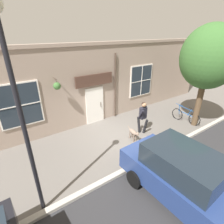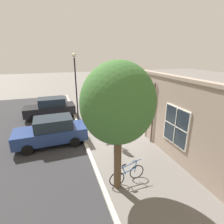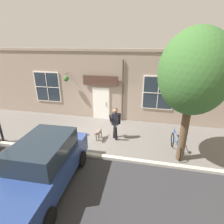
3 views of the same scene
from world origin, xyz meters
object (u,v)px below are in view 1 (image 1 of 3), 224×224
at_px(parked_car_mid_block, 186,178).
at_px(street_lamp, 17,100).
at_px(street_tree_by_curb, 207,60).
at_px(leaning_bicycle, 186,116).
at_px(pedestrian_walking, 143,115).
at_px(dog_on_leash, 134,133).

xyz_separation_m(parked_car_mid_block, street_lamp, (-2.15, -3.75, 2.65)).
bearing_deg(street_tree_by_curb, leaning_bicycle, -166.92).
height_order(pedestrian_walking, dog_on_leash, pedestrian_walking).
distance_m(street_tree_by_curb, street_lamp, 8.57).
bearing_deg(dog_on_leash, parked_car_mid_block, -15.21).
xyz_separation_m(pedestrian_walking, leaning_bicycle, (0.57, 2.94, -0.67)).
bearing_deg(pedestrian_walking, parked_car_mid_block, -25.53).
relative_size(parked_car_mid_block, street_lamp, 0.79).
bearing_deg(street_lamp, parked_car_mid_block, 60.17).
relative_size(pedestrian_walking, dog_on_leash, 1.77).
height_order(pedestrian_walking, street_lamp, street_lamp).
bearing_deg(parked_car_mid_block, dog_on_leash, 164.79).
bearing_deg(leaning_bicycle, parked_car_mid_block, -56.55).
relative_size(dog_on_leash, leaning_bicycle, 0.57).
height_order(dog_on_leash, street_tree_by_curb, street_tree_by_curb).
bearing_deg(dog_on_leash, street_lamp, -75.09).
height_order(leaning_bicycle, street_lamp, street_lamp).
bearing_deg(street_tree_by_curb, dog_on_leash, -101.05).
relative_size(dog_on_leash, parked_car_mid_block, 0.23).
bearing_deg(street_lamp, pedestrian_walking, 105.52).
bearing_deg(dog_on_leash, leaning_bicycle, 85.62).
distance_m(pedestrian_walking, dog_on_leash, 1.08).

